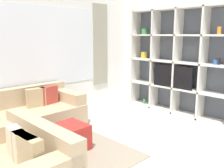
% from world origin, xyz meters
% --- Properties ---
extents(wall_back, '(5.72, 0.11, 2.70)m').
position_xyz_m(wall_back, '(0.00, 3.35, 1.36)').
color(wall_back, white).
rests_on(wall_back, ground_plane).
extents(wall_right, '(0.07, 4.52, 2.70)m').
position_xyz_m(wall_right, '(2.29, 1.66, 1.35)').
color(wall_right, white).
rests_on(wall_right, ground_plane).
extents(area_rug, '(2.14, 2.11, 0.01)m').
position_xyz_m(area_rug, '(-1.02, 1.78, 0.01)').
color(area_rug, gray).
rests_on(area_rug, ground_plane).
extents(shelving_unit, '(0.34, 2.36, 2.25)m').
position_xyz_m(shelving_unit, '(2.12, 1.60, 1.11)').
color(shelving_unit, '#515660').
rests_on(shelving_unit, ground_plane).
extents(couch_main, '(1.83, 0.94, 0.74)m').
position_xyz_m(couch_main, '(-0.70, 2.84, 0.29)').
color(couch_main, tan).
rests_on(couch_main, ground_plane).
extents(ottoman, '(0.61, 0.49, 0.39)m').
position_xyz_m(ottoman, '(-0.71, 1.71, 0.20)').
color(ottoman, '#A82823').
rests_on(ottoman, ground_plane).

